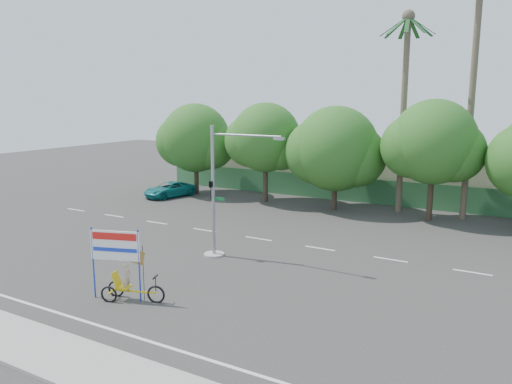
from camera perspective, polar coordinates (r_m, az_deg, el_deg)
The scene contains 14 objects.
ground at distance 22.87m, azimuth -5.32°, elevation -10.83°, with size 120.00×120.00×0.00m, color #33302D.
sidewalk_near at distance 17.83m, azimuth -20.00°, elevation -17.76°, with size 50.00×2.40×0.12m, color gray.
fence at distance 41.43m, azimuth 11.97°, elevation 0.18°, with size 38.00×0.08×2.00m, color #336B3D.
building_left at distance 49.18m, azimuth 2.50°, elevation 3.21°, with size 12.00×8.00×4.00m, color beige.
building_right at distance 44.06m, azimuth 23.79°, elevation 1.18°, with size 14.00×8.00×3.60m, color beige.
tree_far_left at distance 44.26m, azimuth -6.97°, elevation 5.91°, with size 7.14×6.00×7.96m.
tree_left at distance 40.46m, azimuth 1.05°, elevation 5.97°, with size 6.66×5.60×8.07m.
tree_center at distance 38.01m, azimuth 9.02°, elevation 4.64°, with size 7.62×6.40×7.85m.
tree_right at distance 36.07m, azimuth 19.55°, elevation 5.07°, with size 6.90×5.80×8.36m.
palm_tall at distance 37.17m, azimuth 23.67°, elevation 13.03°, with size 3.73×3.79×17.45m.
palm_short at distance 37.91m, azimuth 16.61°, elevation 10.97°, with size 3.73×3.79×14.45m.
traffic_signal at distance 26.38m, azimuth -4.38°, elevation -1.28°, with size 4.72×1.10×7.00m.
trike_billboard at distance 21.77m, azimuth -14.94°, elevation -8.73°, with size 3.06×1.34×3.14m.
pickup_truck at distance 43.59m, azimuth -9.86°, elevation 0.28°, with size 2.11×4.58×1.27m, color #107675.
Camera 1 is at (12.33, -17.36, 8.35)m, focal length 35.00 mm.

